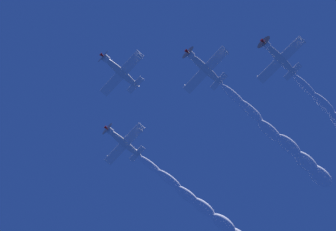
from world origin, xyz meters
name	(u,v)px	position (x,y,z in m)	size (l,w,h in m)	color
airplane_lead	(120,71)	(3.94, -1.43, 71.03)	(7.69, 8.20, 2.66)	silver
airplane_left_wingman	(204,67)	(1.44, 11.24, 69.86)	(7.69, 8.13, 2.80)	silver
airplane_right_wingman	(123,142)	(-8.15, -4.96, 71.02)	(7.71, 8.13, 2.84)	silver
airplane_slot_tail	(279,57)	(-0.02, 22.37, 69.76)	(7.66, 8.20, 2.66)	silver
smoke_trail_left_wingman	(293,151)	(-16.42, 21.78, 69.06)	(24.06, 15.28, 2.92)	white
smoke_trail_right_wingman	(210,214)	(-26.18, 5.59, 70.22)	(25.00, 15.53, 2.95)	white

